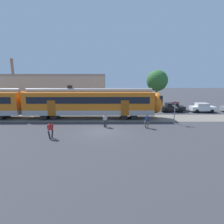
{
  "coord_description": "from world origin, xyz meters",
  "views": [
    {
      "loc": [
        0.97,
        -18.4,
        5.82
      ],
      "look_at": [
        1.12,
        2.83,
        1.6
      ],
      "focal_mm": 28.0,
      "sensor_mm": 36.0,
      "label": 1
    }
  ],
  "objects_px": {
    "commuter_train": "(30,103)",
    "parked_car_black": "(172,107)",
    "parked_car_white": "(202,108)",
    "pedestrian_red": "(50,129)",
    "pedestrian_navy": "(147,120)",
    "pedestrian_grey": "(105,119)",
    "crossing_signal": "(175,108)"
  },
  "relations": [
    {
      "from": "parked_car_white",
      "to": "pedestrian_grey",
      "type": "bearing_deg",
      "value": -150.95
    },
    {
      "from": "commuter_train",
      "to": "crossing_signal",
      "type": "relative_size",
      "value": 12.68
    },
    {
      "from": "pedestrian_navy",
      "to": "parked_car_black",
      "type": "relative_size",
      "value": 0.41
    },
    {
      "from": "parked_car_white",
      "to": "crossing_signal",
      "type": "relative_size",
      "value": 1.34
    },
    {
      "from": "parked_car_black",
      "to": "pedestrian_red",
      "type": "bearing_deg",
      "value": -140.99
    },
    {
      "from": "commuter_train",
      "to": "pedestrian_red",
      "type": "height_order",
      "value": "commuter_train"
    },
    {
      "from": "parked_car_black",
      "to": "parked_car_white",
      "type": "xyz_separation_m",
      "value": [
        5.04,
        -0.29,
        0.0
      ]
    },
    {
      "from": "commuter_train",
      "to": "parked_car_white",
      "type": "distance_m",
      "value": 27.55
    },
    {
      "from": "pedestrian_grey",
      "to": "pedestrian_navy",
      "type": "relative_size",
      "value": 1.0
    },
    {
      "from": "commuter_train",
      "to": "parked_car_black",
      "type": "relative_size",
      "value": 9.41
    },
    {
      "from": "commuter_train",
      "to": "pedestrian_red",
      "type": "relative_size",
      "value": 22.83
    },
    {
      "from": "pedestrian_navy",
      "to": "parked_car_white",
      "type": "relative_size",
      "value": 0.41
    },
    {
      "from": "pedestrian_grey",
      "to": "pedestrian_navy",
      "type": "height_order",
      "value": "same"
    },
    {
      "from": "pedestrian_navy",
      "to": "parked_car_white",
      "type": "bearing_deg",
      "value": 39.88
    },
    {
      "from": "commuter_train",
      "to": "pedestrian_navy",
      "type": "height_order",
      "value": "commuter_train"
    },
    {
      "from": "pedestrian_red",
      "to": "pedestrian_grey",
      "type": "distance_m",
      "value": 6.48
    },
    {
      "from": "crossing_signal",
      "to": "pedestrian_red",
      "type": "bearing_deg",
      "value": -159.23
    },
    {
      "from": "parked_car_black",
      "to": "parked_car_white",
      "type": "distance_m",
      "value": 5.05
    },
    {
      "from": "commuter_train",
      "to": "pedestrian_grey",
      "type": "xyz_separation_m",
      "value": [
        10.89,
        -4.58,
        -1.26
      ]
    },
    {
      "from": "commuter_train",
      "to": "parked_car_black",
      "type": "bearing_deg",
      "value": 12.11
    },
    {
      "from": "pedestrian_grey",
      "to": "parked_car_black",
      "type": "distance_m",
      "value": 14.58
    },
    {
      "from": "commuter_train",
      "to": "pedestrian_grey",
      "type": "bearing_deg",
      "value": -22.81
    },
    {
      "from": "commuter_train",
      "to": "pedestrian_grey",
      "type": "height_order",
      "value": "commuter_train"
    },
    {
      "from": "parked_car_black",
      "to": "crossing_signal",
      "type": "relative_size",
      "value": 1.35
    },
    {
      "from": "pedestrian_grey",
      "to": "pedestrian_red",
      "type": "bearing_deg",
      "value": -142.65
    },
    {
      "from": "crossing_signal",
      "to": "pedestrian_grey",
      "type": "bearing_deg",
      "value": -171.35
    },
    {
      "from": "pedestrian_grey",
      "to": "parked_car_black",
      "type": "height_order",
      "value": "pedestrian_grey"
    },
    {
      "from": "pedestrian_red",
      "to": "crossing_signal",
      "type": "xyz_separation_m",
      "value": [
        13.85,
        5.25,
        1.05
      ]
    },
    {
      "from": "pedestrian_grey",
      "to": "crossing_signal",
      "type": "bearing_deg",
      "value": 8.65
    },
    {
      "from": "pedestrian_grey",
      "to": "parked_car_black",
      "type": "relative_size",
      "value": 0.41
    },
    {
      "from": "pedestrian_grey",
      "to": "crossing_signal",
      "type": "distance_m",
      "value": 8.86
    },
    {
      "from": "pedestrian_red",
      "to": "pedestrian_navy",
      "type": "xyz_separation_m",
      "value": [
        10.03,
        3.46,
        0.03
      ]
    }
  ]
}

